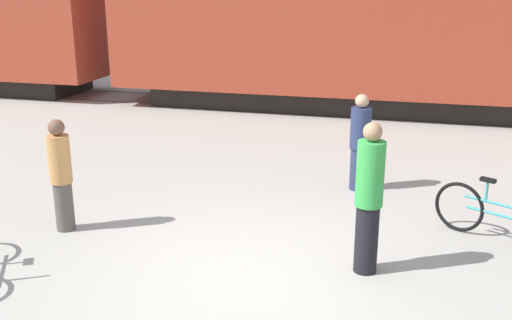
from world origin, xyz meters
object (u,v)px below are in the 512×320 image
person_in_tan (61,175)px  person_in_navy (360,143)px  bicycle_teal (498,216)px  person_in_green (369,198)px

person_in_tan → person_in_navy: bearing=-37.5°
person_in_navy → person_in_tan: (-3.79, -2.71, -0.00)m
bicycle_teal → person_in_tan: 5.89m
person_in_navy → person_in_green: 2.93m
person_in_green → person_in_tan: person_in_green is taller
person_in_navy → person_in_green: person_in_green is taller
person_in_navy → person_in_tan: bearing=146.0°
person_in_green → person_in_tan: 4.16m
bicycle_teal → person_in_green: size_ratio=0.87×
person_in_green → bicycle_teal: bearing=106.9°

